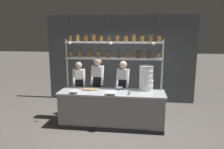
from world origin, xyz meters
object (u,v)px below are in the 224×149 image
(cutting_board, at_px, (90,89))
(prep_bowl_near_left, at_px, (119,88))
(spice_shelf_unit, at_px, (113,52))
(chef_left, at_px, (79,85))
(container_stack, at_px, (146,78))
(chef_right, at_px, (123,86))
(prep_bowl_center_back, at_px, (111,94))
(serving_cup_front, at_px, (129,93))
(chef_center, at_px, (98,83))
(prep_bowl_center_front, at_px, (74,92))

(cutting_board, bearing_deg, prep_bowl_near_left, 8.00)
(spice_shelf_unit, xyz_separation_m, cutting_board, (-0.58, -0.18, -0.97))
(chef_left, relative_size, prep_bowl_near_left, 7.42)
(container_stack, height_order, cutting_board, container_stack)
(chef_right, height_order, prep_bowl_center_back, chef_right)
(spice_shelf_unit, distance_m, prep_bowl_center_back, 1.14)
(prep_bowl_near_left, height_order, serving_cup_front, serving_cup_front)
(spice_shelf_unit, bearing_deg, chef_center, 150.52)
(spice_shelf_unit, bearing_deg, prep_bowl_center_front, -145.94)
(chef_left, distance_m, serving_cup_front, 1.71)
(chef_right, distance_m, prep_bowl_center_front, 1.43)
(spice_shelf_unit, xyz_separation_m, serving_cup_front, (0.46, -0.56, -0.93))
(chef_center, bearing_deg, prep_bowl_near_left, -26.85)
(cutting_board, relative_size, prep_bowl_center_back, 1.47)
(prep_bowl_center_front, bearing_deg, chef_center, 64.31)
(spice_shelf_unit, distance_m, cutting_board, 1.14)
(container_stack, bearing_deg, prep_bowl_center_front, -162.75)
(serving_cup_front, bearing_deg, chef_center, 138.46)
(cutting_board, distance_m, prep_bowl_center_back, 0.76)
(chef_center, bearing_deg, chef_right, 3.12)
(chef_right, distance_m, cutting_board, 0.94)
(prep_bowl_center_back, bearing_deg, prep_bowl_near_left, 75.96)
(serving_cup_front, bearing_deg, prep_bowl_near_left, 120.89)
(chef_left, height_order, prep_bowl_center_back, chef_left)
(container_stack, bearing_deg, spice_shelf_unit, 176.31)
(chef_right, distance_m, container_stack, 0.78)
(chef_center, relative_size, chef_right, 1.05)
(serving_cup_front, bearing_deg, prep_bowl_center_back, -169.15)
(chef_right, relative_size, prep_bowl_center_front, 7.11)
(prep_bowl_center_back, distance_m, serving_cup_front, 0.43)
(chef_left, height_order, serving_cup_front, chef_left)
(chef_center, distance_m, prep_bowl_center_front, 0.96)
(spice_shelf_unit, height_order, prep_bowl_center_back, spice_shelf_unit)
(chef_left, relative_size, chef_center, 0.92)
(spice_shelf_unit, distance_m, prep_bowl_center_front, 1.43)
(prep_bowl_near_left, bearing_deg, prep_bowl_center_back, -104.04)
(prep_bowl_center_front, distance_m, serving_cup_front, 1.34)
(prep_bowl_near_left, bearing_deg, chef_center, 151.76)
(container_stack, bearing_deg, serving_cup_front, -129.12)
(container_stack, height_order, serving_cup_front, container_stack)
(chef_right, relative_size, prep_bowl_near_left, 7.64)
(prep_bowl_near_left, bearing_deg, cutting_board, -172.00)
(prep_bowl_near_left, bearing_deg, serving_cup_front, -59.11)
(chef_right, height_order, container_stack, chef_right)
(container_stack, xyz_separation_m, prep_bowl_center_front, (-1.75, -0.54, -0.29))
(chef_right, height_order, serving_cup_front, chef_right)
(spice_shelf_unit, bearing_deg, container_stack, -3.69)
(spice_shelf_unit, height_order, chef_right, spice_shelf_unit)
(chef_right, xyz_separation_m, container_stack, (0.62, -0.34, 0.31))
(chef_left, distance_m, chef_right, 1.26)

